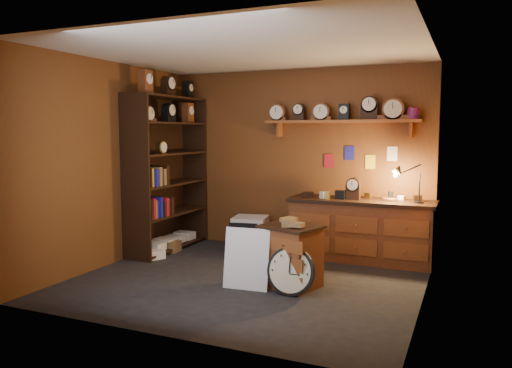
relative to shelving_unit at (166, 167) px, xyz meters
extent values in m
plane|color=black|center=(1.79, -0.98, -1.25)|extent=(4.00, 4.00, 0.00)
cube|color=brown|center=(1.79, 0.82, 0.10)|extent=(4.00, 0.02, 2.70)
cube|color=brown|center=(1.79, -2.78, 0.10)|extent=(4.00, 0.02, 2.70)
cube|color=brown|center=(-0.21, -0.98, 0.10)|extent=(0.02, 3.60, 2.70)
cube|color=brown|center=(3.79, -0.98, 0.10)|extent=(0.02, 3.60, 2.70)
cube|color=beige|center=(1.79, -0.98, 1.45)|extent=(4.00, 3.60, 0.02)
cube|color=brown|center=(2.49, 0.67, 0.67)|extent=(2.20, 0.30, 0.04)
cube|color=brown|center=(1.54, 0.74, 0.55)|extent=(0.04, 0.16, 0.20)
cube|color=brown|center=(3.44, 0.74, 0.55)|extent=(0.04, 0.16, 0.20)
cylinder|color=#B21419|center=(3.47, 0.67, 0.76)|extent=(0.16, 0.16, 0.15)
cube|color=maroon|center=(1.94, 0.81, 0.10)|extent=(0.14, 0.01, 0.20)
cube|color=navy|center=(2.24, 0.81, 0.22)|extent=(0.14, 0.01, 0.20)
cube|color=gold|center=(2.54, 0.81, 0.10)|extent=(0.14, 0.01, 0.20)
cube|color=silver|center=(2.84, 0.81, 0.22)|extent=(0.14, 0.01, 0.20)
cube|color=black|center=(-0.19, 0.00, -0.10)|extent=(0.03, 1.60, 2.30)
cube|color=black|center=(0.04, -0.78, -0.10)|extent=(0.45, 0.03, 2.30)
cube|color=black|center=(0.04, 0.78, -0.10)|extent=(0.45, 0.03, 2.30)
cube|color=black|center=(0.04, 0.00, -1.20)|extent=(0.43, 1.54, 0.03)
cube|color=black|center=(0.04, 0.00, -0.70)|extent=(0.43, 1.54, 0.03)
cube|color=black|center=(0.04, 0.00, -0.25)|extent=(0.43, 1.54, 0.03)
cube|color=black|center=(0.04, 0.00, 0.20)|extent=(0.43, 1.54, 0.03)
cube|color=black|center=(0.04, 0.00, 0.65)|extent=(0.43, 1.54, 0.03)
cube|color=black|center=(0.04, 0.00, 1.03)|extent=(0.43, 1.54, 0.03)
cube|color=brown|center=(2.84, 0.50, -0.85)|extent=(1.91, 0.60, 0.80)
cube|color=black|center=(2.84, 0.50, -0.43)|extent=(1.97, 0.66, 0.05)
cube|color=brown|center=(2.84, 0.20, -0.85)|extent=(1.83, 0.02, 0.52)
cylinder|color=black|center=(3.60, 0.45, -0.39)|extent=(0.12, 0.12, 0.02)
cylinder|color=black|center=(3.60, 0.45, -0.20)|extent=(0.02, 0.02, 0.38)
cylinder|color=black|center=(3.48, 0.42, 0.04)|extent=(0.27, 0.09, 0.14)
cone|color=black|center=(3.34, 0.39, 0.00)|extent=(0.18, 0.14, 0.18)
cube|color=brown|center=(2.35, -1.01, -0.91)|extent=(0.71, 0.65, 0.68)
cube|color=black|center=(2.35, -1.01, -0.56)|extent=(0.76, 0.70, 0.03)
cube|color=brown|center=(2.35, -1.26, -0.91)|extent=(0.50, 0.18, 0.58)
cylinder|color=black|center=(2.45, -1.29, -0.99)|extent=(0.54, 0.17, 0.54)
cylinder|color=beige|center=(2.45, -1.32, -0.98)|extent=(0.47, 0.11, 0.46)
cube|color=black|center=(2.45, -1.33, -0.91)|extent=(0.01, 0.04, 0.17)
cube|color=black|center=(2.51, -1.33, -1.01)|extent=(0.12, 0.01, 0.01)
cube|color=silver|center=(1.91, -1.28, -1.25)|extent=(0.54, 0.19, 0.70)
cube|color=silver|center=(1.20, 0.42, -1.00)|extent=(0.57, 0.57, 0.51)
cube|color=black|center=(1.20, 0.17, -1.00)|extent=(0.41, 0.10, 0.41)
cube|color=olive|center=(0.14, -0.13, -1.17)|extent=(0.27, 0.23, 0.16)
cube|color=white|center=(0.17, -0.58, -1.19)|extent=(0.30, 0.31, 0.12)
cube|color=olive|center=(1.56, 0.14, -1.16)|extent=(0.33, 0.32, 0.19)
camera|label=1|loc=(4.20, -6.30, 0.52)|focal=35.00mm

